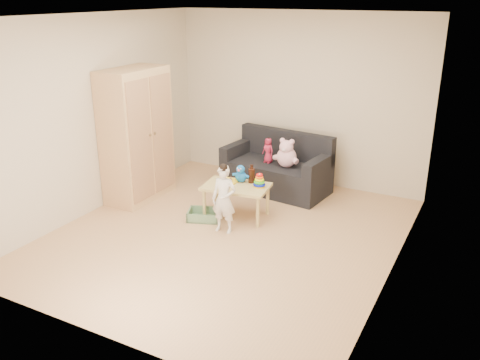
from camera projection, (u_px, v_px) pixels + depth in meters
The scene contains 13 objects.
room at pixel (226, 133), 5.88m from camera, with size 4.50×4.50×4.50m.
wardrobe at pixel (137, 135), 7.17m from camera, with size 0.52×1.04×1.87m, color tan.
sofa at pixel (276, 176), 7.67m from camera, with size 1.56×0.78×0.44m, color black.
play_table at pixel (236, 201), 6.76m from camera, with size 0.85×0.54×0.45m, color #E1C87B.
storage_bin at pixel (204, 215), 6.73m from camera, with size 0.42×0.32×0.13m, color #638862, non-canonical shape.
toddler at pixel (224, 200), 6.27m from camera, with size 0.31×0.21×0.85m, color white.
pink_bear at pixel (287, 155), 7.36m from camera, with size 0.31×0.27×0.36m, color #FFBBD1, non-canonical shape.
doll at pixel (268, 151), 7.54m from camera, with size 0.19×0.13×0.37m, color #BB2347.
ring_stacker at pixel (259, 182), 6.60m from camera, with size 0.16×0.16×0.18m.
brown_bottle at pixel (252, 175), 6.74m from camera, with size 0.09×0.09×0.25m.
blue_plush at pixel (241, 173), 6.77m from camera, with size 0.20×0.16×0.24m, color #1B7AF5, non-canonical shape.
wooden_figure at pixel (231, 180), 6.70m from camera, with size 0.04×0.03×0.10m, color brown, non-canonical shape.
yellow_book at pixel (229, 181), 6.80m from camera, with size 0.22×0.22×0.02m, color yellow.
Camera 1 is at (2.80, -4.96, 2.84)m, focal length 38.00 mm.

